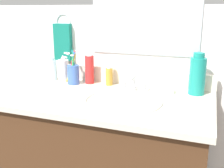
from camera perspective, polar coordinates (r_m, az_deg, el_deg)
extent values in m
cube|color=beige|center=(1.33, -1.03, -3.38)|extent=(1.00, 0.56, 0.03)
cube|color=beige|center=(1.55, 2.50, 1.65)|extent=(1.00, 0.02, 0.09)
cube|color=white|center=(1.69, 3.04, -6.38)|extent=(2.10, 0.04, 1.30)
cube|color=#B2BCC6|center=(1.52, 6.92, 16.66)|extent=(0.60, 0.01, 0.56)
torus|color=silver|center=(1.71, -10.13, 12.70)|extent=(0.10, 0.01, 0.10)
cube|color=#147260|center=(1.70, -10.24, 8.63)|extent=(0.11, 0.04, 0.22)
torus|color=white|center=(1.27, 2.04, -3.44)|extent=(0.38, 0.38, 0.02)
ellipsoid|color=white|center=(1.28, 2.02, -5.34)|extent=(0.33, 0.33, 0.11)
cylinder|color=#B2B5BA|center=(1.30, 2.00, -6.78)|extent=(0.04, 0.04, 0.01)
cube|color=silver|center=(1.45, 4.51, -0.98)|extent=(0.16, 0.05, 0.01)
cylinder|color=silver|center=(1.44, 4.54, 0.39)|extent=(0.02, 0.02, 0.06)
cylinder|color=silver|center=(1.40, 4.17, 1.22)|extent=(0.02, 0.09, 0.02)
cylinder|color=silver|center=(1.46, 2.45, 0.13)|extent=(0.03, 0.03, 0.04)
cylinder|color=silver|center=(1.43, 6.65, -0.27)|extent=(0.03, 0.03, 0.04)
cylinder|color=silver|center=(1.67, -12.31, 2.77)|extent=(0.05, 0.05, 0.12)
cylinder|color=silver|center=(1.66, -12.45, 5.11)|extent=(0.02, 0.02, 0.02)
cylinder|color=red|center=(1.56, -4.73, 3.01)|extent=(0.05, 0.05, 0.16)
cone|color=white|center=(1.54, -4.81, 6.48)|extent=(0.03, 0.03, 0.03)
cylinder|color=teal|center=(1.42, 17.44, 1.55)|extent=(0.08, 0.08, 0.18)
cylinder|color=teal|center=(1.40, 17.79, 5.75)|extent=(0.05, 0.05, 0.03)
cylinder|color=white|center=(1.64, -10.14, 2.79)|extent=(0.06, 0.06, 0.13)
cone|color=white|center=(1.62, -10.27, 5.49)|extent=(0.03, 0.03, 0.03)
cylinder|color=gold|center=(1.53, -0.58, 1.54)|extent=(0.04, 0.04, 0.10)
cylinder|color=white|center=(1.51, -0.59, 3.74)|extent=(0.03, 0.03, 0.02)
cylinder|color=#3F66B7|center=(1.56, -8.10, 1.95)|extent=(0.07, 0.07, 0.11)
cylinder|color=blue|center=(1.56, -8.44, 3.61)|extent=(0.06, 0.03, 0.17)
cube|color=white|center=(1.57, -9.17, 6.28)|extent=(0.01, 0.02, 0.01)
cylinder|color=#26B2B2|center=(1.56, -7.90, 3.76)|extent=(0.01, 0.03, 0.18)
cube|color=white|center=(1.56, -7.69, 6.75)|extent=(0.01, 0.02, 0.01)
cylinder|color=#D8333F|center=(1.55, -8.61, 3.68)|extent=(0.05, 0.03, 0.18)
cube|color=white|center=(1.54, -9.68, 6.41)|extent=(0.01, 0.02, 0.01)
cylinder|color=yellow|center=(1.55, -8.59, 3.29)|extent=(0.05, 0.04, 0.16)
cube|color=white|center=(1.54, -9.70, 5.54)|extent=(0.01, 0.02, 0.01)
cylinder|color=green|center=(1.54, -8.21, 3.31)|extent=(0.01, 0.03, 0.17)
cube|color=white|center=(1.52, -8.35, 5.96)|extent=(0.01, 0.02, 0.01)
cube|color=white|center=(1.43, 11.66, -1.28)|extent=(0.06, 0.04, 0.02)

